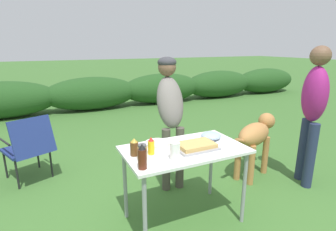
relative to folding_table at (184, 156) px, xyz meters
name	(u,v)px	position (x,y,z in m)	size (l,w,h in m)	color
ground_plane	(183,219)	(0.00, 0.00, -0.66)	(60.00, 60.00, 0.00)	#3D6B2D
shrub_hedge	(92,93)	(0.00, 4.99, -0.24)	(14.40, 0.90, 0.85)	#234C1E
folding_table	(184,156)	(0.00, 0.00, 0.00)	(1.10, 0.64, 0.74)	white
food_tray	(196,146)	(0.09, -0.06, 0.10)	(0.37, 0.25, 0.06)	#9E9EA3
plate_stack	(157,144)	(-0.20, 0.17, 0.09)	(0.23, 0.23, 0.03)	white
mixing_bowl	(211,136)	(0.35, 0.10, 0.11)	(0.20, 0.20, 0.07)	#99B2CC
paper_cup_stack	(175,151)	(-0.18, -0.18, 0.15)	(0.08, 0.08, 0.15)	white
beer_bottle	(134,147)	(-0.46, 0.04, 0.15)	(0.07, 0.07, 0.15)	brown
spice_jar	(142,152)	(-0.43, -0.07, 0.14)	(0.08, 0.08, 0.13)	#B2893D
bbq_sauce_bottle	(142,157)	(-0.48, -0.22, 0.17)	(0.07, 0.07, 0.20)	#562314
mustard_bottle	(151,146)	(-0.32, 0.01, 0.15)	(0.06, 0.06, 0.15)	yellow
standing_person_in_red_jacket	(170,106)	(0.18, 0.68, 0.31)	(0.35, 0.46, 1.52)	#4C473D
standing_person_in_gray_fleece	(314,104)	(1.67, 0.00, 0.33)	(0.39, 0.43, 1.64)	#232D4C
dog	(256,136)	(1.26, 0.42, -0.13)	(0.94, 0.49, 0.77)	#B27A42
camp_chair_green_behind_table	(29,145)	(-1.34, 1.47, -0.20)	(0.66, 0.72, 0.83)	navy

